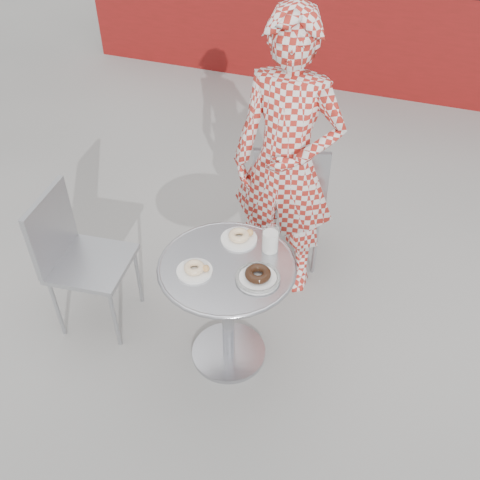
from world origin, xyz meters
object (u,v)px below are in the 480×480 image
(chair_left, at_px, (95,285))
(plate_near, at_px, (195,269))
(bistro_table, at_px, (227,289))
(milk_cup, at_px, (270,241))
(seated_person, at_px, (286,164))
(plate_far, at_px, (240,237))
(plate_checker, at_px, (258,276))
(chair_far, at_px, (287,220))

(chair_left, bearing_deg, plate_near, -104.81)
(bistro_table, bearing_deg, milk_cup, 47.30)
(seated_person, height_order, plate_far, seated_person)
(seated_person, xyz_separation_m, plate_checker, (0.09, -0.75, -0.14))
(plate_near, bearing_deg, bistro_table, 38.13)
(plate_near, bearing_deg, chair_left, 172.34)
(milk_cup, bearing_deg, bistro_table, -132.70)
(chair_left, distance_m, seated_person, 1.27)
(chair_far, distance_m, plate_far, 0.85)
(chair_left, relative_size, plate_checker, 4.00)
(milk_cup, bearing_deg, seated_person, 98.84)
(chair_far, xyz_separation_m, seated_person, (0.03, -0.22, 0.56))
(chair_left, xyz_separation_m, seated_person, (0.89, 0.71, 0.58))
(chair_far, xyz_separation_m, plate_far, (-0.06, -0.73, 0.42))
(seated_person, distance_m, plate_near, 0.84)
(chair_left, relative_size, plate_near, 4.96)
(chair_far, relative_size, chair_left, 1.07)
(bistro_table, height_order, chair_left, chair_left)
(chair_left, distance_m, milk_cup, 1.10)
(chair_far, bearing_deg, seated_person, 82.58)
(seated_person, height_order, plate_checker, seated_person)
(plate_far, bearing_deg, chair_left, -166.07)
(plate_checker, bearing_deg, bistro_table, 166.81)
(milk_cup, bearing_deg, chair_left, -169.68)
(plate_far, bearing_deg, plate_checker, -52.99)
(chair_far, height_order, seated_person, seated_person)
(chair_left, distance_m, plate_far, 0.93)
(chair_left, height_order, plate_far, chair_left)
(plate_near, height_order, plate_checker, plate_checker)
(chair_far, distance_m, plate_near, 1.12)
(chair_left, height_order, plate_near, chair_left)
(seated_person, bearing_deg, milk_cup, -78.70)
(chair_far, height_order, plate_near, chair_far)
(chair_far, bearing_deg, plate_checker, 82.81)
(chair_left, bearing_deg, milk_cup, -86.83)
(seated_person, distance_m, plate_checker, 0.77)
(chair_far, height_order, plate_far, chair_far)
(plate_far, relative_size, plate_checker, 0.87)
(chair_left, bearing_deg, seated_person, -58.44)
(chair_far, relative_size, plate_checker, 4.28)
(seated_person, height_order, plate_near, seated_person)
(bistro_table, height_order, seated_person, seated_person)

